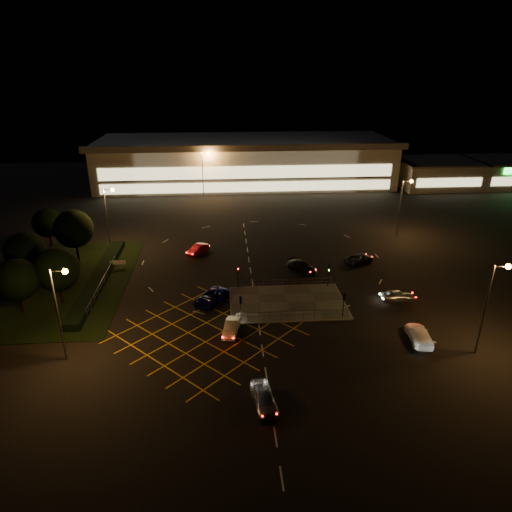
{
  "coord_description": "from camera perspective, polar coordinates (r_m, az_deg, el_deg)",
  "views": [
    {
      "loc": [
        -5.64,
        -51.87,
        27.68
      ],
      "look_at": [
        -1.16,
        8.62,
        2.0
      ],
      "focal_mm": 32.0,
      "sensor_mm": 36.0,
      "label": 1
    }
  ],
  "objects": [
    {
      "name": "supermarket",
      "position": [
        116.14,
        -1.4,
        11.83
      ],
      "size": [
        72.0,
        26.5,
        10.5
      ],
      "color": "beige",
      "rests_on": "ground"
    },
    {
      "name": "car_left_blue",
      "position": [
        57.38,
        -5.62,
        -5.16
      ],
      "size": [
        5.06,
        5.9,
        1.51
      ],
      "primitive_type": "imported",
      "rotation": [
        0.0,
        0.0,
        5.7
      ],
      "color": "#0C0F4D",
      "rests_on": "ground"
    },
    {
      "name": "tree_b",
      "position": [
        67.64,
        -26.86,
        0.45
      ],
      "size": [
        5.4,
        5.4,
        7.35
      ],
      "color": "black",
      "rests_on": "ground"
    },
    {
      "name": "streetlight_far_left",
      "position": [
        102.15,
        -6.46,
        10.87
      ],
      "size": [
        1.78,
        0.56,
        10.03
      ],
      "color": "slate",
      "rests_on": "ground"
    },
    {
      "name": "streetlight_sw",
      "position": [
        47.84,
        -23.28,
        -5.28
      ],
      "size": [
        1.78,
        0.56,
        10.03
      ],
      "color": "slate",
      "rests_on": "ground"
    },
    {
      "name": "streetlight_nw",
      "position": [
        75.16,
        -17.93,
        5.5
      ],
      "size": [
        1.78,
        0.56,
        10.03
      ],
      "color": "slate",
      "rests_on": "ground"
    },
    {
      "name": "car_east_grey",
      "position": [
        70.12,
        12.79,
        -0.31
      ],
      "size": [
        5.26,
        4.26,
        1.33
      ],
      "primitive_type": "imported",
      "rotation": [
        0.0,
        0.0,
        2.08
      ],
      "color": "black",
      "rests_on": "ground"
    },
    {
      "name": "pedestrian_island",
      "position": [
        57.52,
        3.94,
        -5.81
      ],
      "size": [
        14.0,
        9.0,
        0.12
      ],
      "primitive_type": "cube",
      "color": "#4C4944",
      "rests_on": "ground"
    },
    {
      "name": "tree_e",
      "position": [
        60.3,
        -23.6,
        -1.55
      ],
      "size": [
        5.4,
        5.4,
        7.35
      ],
      "color": "black",
      "rests_on": "ground"
    },
    {
      "name": "tree_d",
      "position": [
        80.8,
        -24.62,
        3.79
      ],
      "size": [
        4.68,
        4.68,
        6.37
      ],
      "color": "black",
      "rests_on": "ground"
    },
    {
      "name": "car_right_silver",
      "position": [
        60.38,
        17.29,
        -4.74
      ],
      "size": [
        4.08,
        1.75,
        1.37
      ],
      "primitive_type": "imported",
      "rotation": [
        0.0,
        0.0,
        1.54
      ],
      "color": "silver",
      "rests_on": "ground"
    },
    {
      "name": "streetlight_se",
      "position": [
        50.59,
        27.39,
        -4.5
      ],
      "size": [
        1.78,
        0.56,
        10.03
      ],
      "color": "slate",
      "rests_on": "ground"
    },
    {
      "name": "signal_se",
      "position": [
        54.14,
        10.92,
        -5.38
      ],
      "size": [
        0.28,
        0.3,
        3.15
      ],
      "rotation": [
        0.0,
        0.0,
        3.14
      ],
      "color": "black",
      "rests_on": "pedestrian_island"
    },
    {
      "name": "grass_verge",
      "position": [
        67.92,
        -23.07,
        -3.03
      ],
      "size": [
        18.0,
        30.0,
        0.08
      ],
      "primitive_type": "cube",
      "color": "black",
      "rests_on": "ground"
    },
    {
      "name": "tree_c",
      "position": [
        73.18,
        -21.82,
        3.16
      ],
      "size": [
        5.76,
        5.76,
        7.84
      ],
      "color": "black",
      "rests_on": "ground"
    },
    {
      "name": "streetlight_far_right",
      "position": [
        110.11,
        15.27,
        11.1
      ],
      "size": [
        1.78,
        0.56,
        10.03
      ],
      "color": "slate",
      "rests_on": "ground"
    },
    {
      "name": "tree_a",
      "position": [
        60.21,
        -27.72,
        -2.67
      ],
      "size": [
        5.04,
        5.04,
        6.86
      ],
      "color": "black",
      "rests_on": "ground"
    },
    {
      "name": "ground",
      "position": [
        59.06,
        1.75,
        -5.01
      ],
      "size": [
        180.0,
        180.0,
        0.0
      ],
      "primitive_type": "plane",
      "color": "black",
      "rests_on": "ground"
    },
    {
      "name": "retail_unit_b",
      "position": [
        127.95,
        28.18,
        9.25
      ],
      "size": [
        14.8,
        14.8,
        6.35
      ],
      "color": "beige",
      "rests_on": "ground"
    },
    {
      "name": "car_approach_white",
      "position": [
        52.82,
        19.73,
        -9.22
      ],
      "size": [
        2.62,
        5.34,
        1.5
      ],
      "primitive_type": "imported",
      "rotation": [
        0.0,
        0.0,
        3.04
      ],
      "color": "white",
      "rests_on": "ground"
    },
    {
      "name": "car_queue_white",
      "position": [
        51.22,
        -3.11,
        -8.91
      ],
      "size": [
        2.2,
        4.3,
        1.35
      ],
      "primitive_type": "imported",
      "rotation": [
        0.0,
        0.0,
        6.09
      ],
      "color": "white",
      "rests_on": "ground"
    },
    {
      "name": "car_circ_red",
      "position": [
        72.4,
        -7.27,
        0.87
      ],
      "size": [
        3.63,
        4.27,
        1.38
      ],
      "primitive_type": "imported",
      "rotation": [
        0.0,
        0.0,
        5.66
      ],
      "color": "maroon",
      "rests_on": "ground"
    },
    {
      "name": "car_near_silver",
      "position": [
        41.66,
        0.99,
        -17.25
      ],
      "size": [
        2.48,
        4.85,
        1.58
      ],
      "primitive_type": "imported",
      "rotation": [
        0.0,
        0.0,
        0.14
      ],
      "color": "#B4B5BC",
      "rests_on": "ground"
    },
    {
      "name": "hedge",
      "position": [
        66.25,
        -19.04,
        -2.62
      ],
      "size": [
        2.0,
        26.0,
        1.0
      ],
      "primitive_type": "cube",
      "color": "black",
      "rests_on": "ground"
    },
    {
      "name": "retail_unit_a",
      "position": [
        120.28,
        21.62,
        9.62
      ],
      "size": [
        18.8,
        14.8,
        6.35
      ],
      "color": "beige",
      "rests_on": "ground"
    },
    {
      "name": "car_far_dkgrey",
      "position": [
        66.02,
        5.76,
        -1.3
      ],
      "size": [
        4.57,
        4.96,
        1.4
      ],
      "primitive_type": "imported",
      "rotation": [
        0.0,
        0.0,
        0.69
      ],
      "color": "black",
      "rests_on": "ground"
    },
    {
      "name": "streetlight_ne",
      "position": [
        80.72,
        17.93,
        6.66
      ],
      "size": [
        1.78,
        0.56,
        10.03
      ],
      "color": "slate",
      "rests_on": "ground"
    },
    {
      "name": "signal_nw",
      "position": [
        59.54,
        -2.26,
        -2.23
      ],
      "size": [
        0.28,
        0.3,
        3.15
      ],
      "color": "black",
      "rests_on": "pedestrian_island"
    },
    {
      "name": "signal_sw",
      "position": [
        52.42,
        -1.93,
        -5.94
      ],
      "size": [
        0.28,
        0.3,
        3.15
      ],
      "rotation": [
        0.0,
        0.0,
        3.14
      ],
      "color": "black",
      "rests_on": "pedestrian_island"
    },
    {
      "name": "signal_ne",
      "position": [
        61.06,
        9.07,
        -1.85
      ],
      "size": [
        0.28,
        0.3,
        3.15
      ],
      "color": "black",
      "rests_on": "pedestrian_island"
    }
  ]
}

